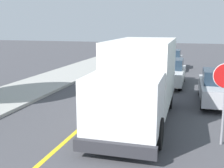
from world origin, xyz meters
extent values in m
cube|color=gold|center=(0.00, 10.00, 0.00)|extent=(0.16, 56.00, 0.01)
cube|color=silver|center=(1.90, 9.92, 1.90)|extent=(2.48, 5.04, 2.60)
cube|color=white|center=(1.96, 6.42, 1.45)|extent=(2.31, 2.04, 1.70)
cube|color=#1E2D3D|center=(1.97, 5.52, 1.82)|extent=(2.04, 0.11, 0.75)
cube|color=#2D2D33|center=(1.98, 5.34, 0.42)|extent=(2.40, 0.24, 0.36)
cylinder|color=black|center=(3.00, 6.64, 0.50)|extent=(0.32, 1.00, 1.00)
cylinder|color=black|center=(0.90, 6.60, 0.50)|extent=(0.32, 1.00, 1.00)
cylinder|color=black|center=(2.93, 11.19, 0.50)|extent=(0.32, 1.00, 1.00)
cylinder|color=black|center=(0.83, 11.15, 0.50)|extent=(0.32, 1.00, 1.00)
cube|color=silver|center=(2.46, 16.58, 0.65)|extent=(1.83, 4.41, 0.76)
cube|color=#1E2D3D|center=(2.46, 16.73, 1.35)|extent=(1.60, 1.81, 0.64)
cylinder|color=black|center=(3.24, 15.16, 0.32)|extent=(0.22, 0.64, 0.64)
cylinder|color=black|center=(1.66, 15.18, 0.32)|extent=(0.22, 0.64, 0.64)
cylinder|color=black|center=(3.26, 17.98, 0.32)|extent=(0.22, 0.64, 0.64)
cylinder|color=black|center=(1.68, 17.99, 0.32)|extent=(0.22, 0.64, 0.64)
cube|color=#B7B7BC|center=(1.93, 23.44, 0.65)|extent=(1.82, 4.41, 0.76)
cube|color=#1E2D3D|center=(1.93, 23.59, 1.35)|extent=(1.59, 1.81, 0.64)
cylinder|color=black|center=(2.73, 22.04, 0.32)|extent=(0.22, 0.64, 0.64)
cylinder|color=black|center=(1.15, 22.03, 0.32)|extent=(0.22, 0.64, 0.64)
cylinder|color=black|center=(2.71, 24.85, 0.32)|extent=(0.22, 0.64, 0.64)
cylinder|color=black|center=(1.13, 24.84, 0.32)|extent=(0.22, 0.64, 0.64)
cube|color=#B7B7BC|center=(5.20, 12.83, 0.65)|extent=(1.91, 4.44, 0.76)
cube|color=#1E2D3D|center=(5.20, 12.69, 1.35)|extent=(1.63, 1.84, 0.64)
cylinder|color=black|center=(4.37, 14.22, 0.32)|extent=(0.24, 0.65, 0.64)
cylinder|color=black|center=(4.45, 11.41, 0.32)|extent=(0.24, 0.65, 0.64)
cylinder|color=gray|center=(4.96, 7.54, 1.10)|extent=(0.08, 0.08, 2.20)
camera|label=1|loc=(4.00, -1.80, 3.81)|focal=45.90mm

